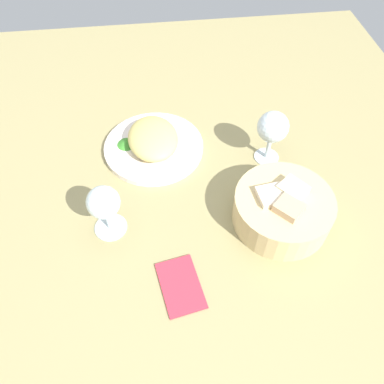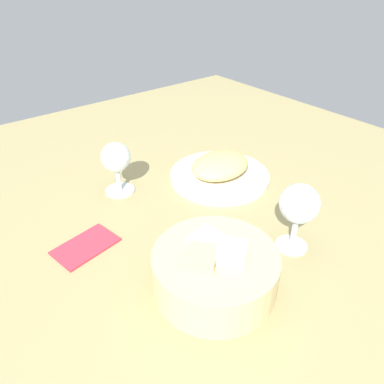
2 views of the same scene
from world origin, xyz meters
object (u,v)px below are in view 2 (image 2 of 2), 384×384
object	(u,v)px
bread_basket	(215,269)
wine_glass_near	(116,160)
folded_napkin	(85,245)
wine_glass_far	(299,206)
plate	(219,176)

from	to	relation	value
bread_basket	wine_glass_near	size ratio (longest dim) A/B	1.65
wine_glass_near	folded_napkin	bearing A→B (deg)	41.55
wine_glass_far	folded_napkin	distance (cm)	38.70
wine_glass_far	folded_napkin	size ratio (longest dim) A/B	1.18
bread_basket	folded_napkin	size ratio (longest dim) A/B	1.78
wine_glass_near	wine_glass_far	world-z (taller)	wine_glass_far
plate	wine_glass_near	bearing A→B (deg)	-25.39
wine_glass_near	folded_napkin	world-z (taller)	wine_glass_near
wine_glass_near	folded_napkin	xyz separation A→B (cm)	(14.29, 12.67, -7.42)
bread_basket	wine_glass_far	size ratio (longest dim) A/B	1.51
bread_basket	folded_napkin	xyz separation A→B (cm)	(12.11, -21.75, -3.32)
bread_basket	folded_napkin	distance (cm)	25.12
bread_basket	plate	bearing A→B (deg)	-133.91
plate	bread_basket	world-z (taller)	bread_basket
plate	wine_glass_near	xyz separation A→B (cm)	(21.24, -10.08, 7.12)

